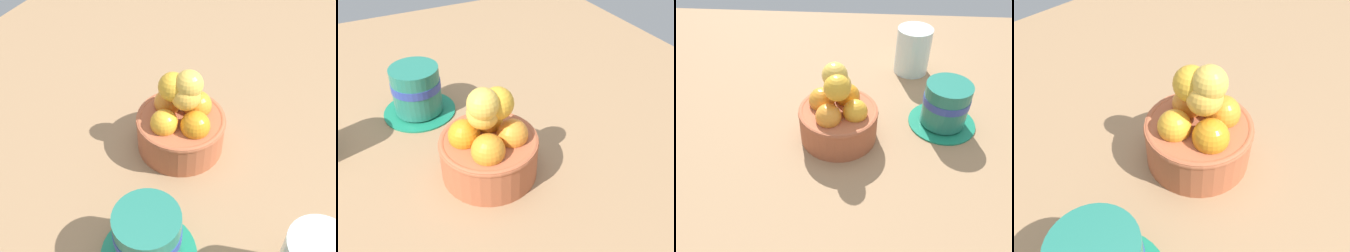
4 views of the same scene
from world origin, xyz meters
TOP-DOWN VIEW (x-y plane):
  - ground_plane at (0.00, 0.00)cm, footprint 131.97×108.62cm
  - terracotta_bowl at (-0.05, 0.03)cm, footprint 13.60×13.60cm
  - coffee_cup at (18.86, 4.75)cm, footprint 12.24×12.24cm
  - water_glass at (14.40, 22.96)cm, footprint 7.49×7.49cm

SIDE VIEW (x-z plane):
  - ground_plane at x=0.00cm, z-range -3.11..0.00cm
  - coffee_cup at x=18.86cm, z-range -0.12..8.44cm
  - terracotta_bowl at x=-0.05cm, z-range -2.18..12.08cm
  - water_glass at x=14.40cm, z-range 0.00..10.14cm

